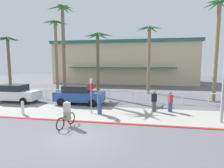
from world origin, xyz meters
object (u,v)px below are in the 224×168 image
(palm_tree_5, at_px, (218,28))
(car_blue_1, at_px, (79,95))
(palm_tree_3, at_px, (98,49))
(car_white_0, at_px, (15,93))
(pedestrian_0, at_px, (170,103))
(stop_sign_bike_lane, at_px, (91,91))
(palm_tree_1, at_px, (56,41))
(palm_tree_2, at_px, (63,30))
(palm_tree_0, at_px, (8,49))
(bollard_1, at_px, (23,108))
(palm_tree_4, at_px, (149,44))
(pedestrian_2, at_px, (100,104))
(cyclist_black_0, at_px, (67,114))
(pedestrian_1, at_px, (154,102))

(palm_tree_5, relative_size, car_blue_1, 2.19)
(palm_tree_3, xyz_separation_m, car_white_0, (-6.98, -4.18, -4.36))
(car_blue_1, height_order, pedestrian_0, car_blue_1)
(stop_sign_bike_lane, distance_m, palm_tree_1, 12.12)
(pedestrian_0, bearing_deg, palm_tree_2, 156.23)
(palm_tree_0, bearing_deg, bollard_1, -46.96)
(car_white_0, bearing_deg, car_blue_1, 3.01)
(bollard_1, bearing_deg, palm_tree_5, 25.93)
(bollard_1, xyz_separation_m, palm_tree_4, (9.14, 10.99, 5.48))
(palm_tree_1, height_order, pedestrian_2, palm_tree_1)
(palm_tree_1, relative_size, palm_tree_5, 0.94)
(palm_tree_2, distance_m, palm_tree_5, 15.50)
(palm_tree_3, bearing_deg, stop_sign_bike_lane, -80.23)
(palm_tree_0, height_order, palm_tree_5, palm_tree_5)
(bollard_1, bearing_deg, cyclist_black_0, -21.98)
(stop_sign_bike_lane, relative_size, cyclist_black_0, 1.42)
(palm_tree_5, xyz_separation_m, pedestrian_2, (-9.98, -6.44, -6.21))
(palm_tree_2, distance_m, pedestrian_1, 12.44)
(car_blue_1, bearing_deg, palm_tree_3, 78.52)
(palm_tree_3, bearing_deg, pedestrian_2, -74.92)
(palm_tree_3, distance_m, palm_tree_5, 11.92)
(palm_tree_2, distance_m, pedestrian_2, 10.52)
(stop_sign_bike_lane, height_order, palm_tree_1, palm_tree_1)
(palm_tree_1, distance_m, palm_tree_3, 6.39)
(cyclist_black_0, distance_m, pedestrian_0, 7.66)
(palm_tree_4, distance_m, pedestrian_2, 11.85)
(palm_tree_2, height_order, pedestrian_2, palm_tree_2)
(palm_tree_5, bearing_deg, palm_tree_3, 178.78)
(car_blue_1, xyz_separation_m, pedestrian_2, (2.59, -2.84, -0.09))
(bollard_1, height_order, palm_tree_0, palm_tree_0)
(stop_sign_bike_lane, distance_m, bollard_1, 5.00)
(bollard_1, height_order, pedestrian_0, pedestrian_0)
(bollard_1, relative_size, palm_tree_5, 0.10)
(palm_tree_0, distance_m, palm_tree_2, 9.42)
(stop_sign_bike_lane, relative_size, palm_tree_1, 0.28)
(pedestrian_1, bearing_deg, palm_tree_4, 91.13)
(cyclist_black_0, bearing_deg, palm_tree_0, 139.19)
(bollard_1, relative_size, palm_tree_3, 0.14)
(bollard_1, bearing_deg, palm_tree_0, 133.04)
(palm_tree_0, relative_size, pedestrian_2, 4.28)
(palm_tree_1, xyz_separation_m, palm_tree_3, (5.89, -2.11, -1.28))
(stop_sign_bike_lane, height_order, car_blue_1, stop_sign_bike_lane)
(palm_tree_5, relative_size, car_white_0, 2.19)
(palm_tree_3, bearing_deg, car_blue_1, -101.48)
(cyclist_black_0, bearing_deg, palm_tree_4, 68.17)
(palm_tree_5, bearing_deg, pedestrian_0, -134.47)
(pedestrian_0, bearing_deg, car_blue_1, 170.03)
(stop_sign_bike_lane, relative_size, palm_tree_5, 0.27)
(car_white_0, distance_m, pedestrian_2, 9.14)
(palm_tree_1, height_order, car_blue_1, palm_tree_1)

